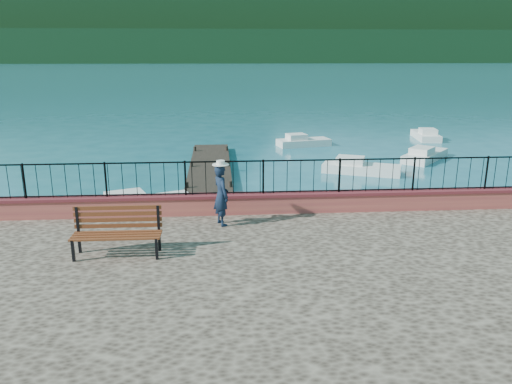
{
  "coord_description": "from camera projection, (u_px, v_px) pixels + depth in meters",
  "views": [
    {
      "loc": [
        -1.55,
        -10.01,
        5.67
      ],
      "look_at": [
        -0.63,
        2.0,
        2.3
      ],
      "focal_mm": 35.0,
      "sensor_mm": 36.0,
      "label": 1
    }
  ],
  "objects": [
    {
      "name": "boat_4",
      "position": [
        304.0,
        140.0,
        31.39
      ],
      "size": [
        3.49,
        1.99,
        0.8
      ],
      "primitive_type": "cube",
      "rotation": [
        0.0,
        0.0,
        0.22
      ],
      "color": "silver",
      "rests_on": "ground"
    },
    {
      "name": "ground",
      "position": [
        291.0,
        313.0,
        11.25
      ],
      "size": [
        2000.0,
        2000.0,
        0.0
      ],
      "primitive_type": "plane",
      "color": "#19596B",
      "rests_on": "ground"
    },
    {
      "name": "park_bench",
      "position": [
        118.0,
        242.0,
        11.33
      ],
      "size": [
        2.0,
        0.67,
        1.11
      ],
      "rotation": [
        0.0,
        0.0,
        -0.01
      ],
      "color": "black",
      "rests_on": "promenade"
    },
    {
      "name": "parapet",
      "position": [
        273.0,
        203.0,
        14.4
      ],
      "size": [
        28.0,
        0.46,
        0.58
      ],
      "primitive_type": "cube",
      "color": "#C65C47",
      "rests_on": "promenade"
    },
    {
      "name": "railing",
      "position": [
        274.0,
        177.0,
        14.2
      ],
      "size": [
        27.0,
        0.05,
        0.95
      ],
      "primitive_type": "cube",
      "color": "black",
      "rests_on": "parapet"
    },
    {
      "name": "hat",
      "position": [
        221.0,
        163.0,
        13.0
      ],
      "size": [
        0.44,
        0.44,
        0.12
      ],
      "primitive_type": "cylinder",
      "color": "white",
      "rests_on": "person"
    },
    {
      "name": "person",
      "position": [
        221.0,
        195.0,
        13.24
      ],
      "size": [
        0.59,
        0.7,
        1.64
      ],
      "primitive_type": "imported",
      "rotation": [
        0.0,
        0.0,
        1.97
      ],
      "color": "#101D32",
      "rests_on": "promenade"
    },
    {
      "name": "dock",
      "position": [
        209.0,
        179.0,
        22.59
      ],
      "size": [
        2.0,
        16.0,
        0.3
      ],
      "primitive_type": "cube",
      "color": "#2D231C",
      "rests_on": "ground"
    },
    {
      "name": "boat_0",
      "position": [
        141.0,
        200.0,
        18.44
      ],
      "size": [
        4.03,
        2.65,
        0.8
      ],
      "primitive_type": "cube",
      "rotation": [
        0.0,
        0.0,
        0.39
      ],
      "color": "silver",
      "rests_on": "ground"
    },
    {
      "name": "boat_1",
      "position": [
        362.0,
        165.0,
        24.26
      ],
      "size": [
        3.92,
        2.61,
        0.8
      ],
      "primitive_type": "cube",
      "rotation": [
        0.0,
        0.0,
        -0.39
      ],
      "color": "silver",
      "rests_on": "ground"
    },
    {
      "name": "companion_hill",
      "position": [
        413.0,
        58.0,
        565.01
      ],
      "size": [
        448.0,
        384.0,
        180.0
      ],
      "primitive_type": "ellipsoid",
      "color": "#142D23",
      "rests_on": "ground"
    },
    {
      "name": "boat_2",
      "position": [
        425.0,
        153.0,
        27.3
      ],
      "size": [
        3.53,
        3.75,
        0.8
      ],
      "primitive_type": "cube",
      "rotation": [
        0.0,
        0.0,
        0.85
      ],
      "color": "silver",
      "rests_on": "ground"
    },
    {
      "name": "far_forest",
      "position": [
        219.0,
        47.0,
        296.91
      ],
      "size": [
        900.0,
        60.0,
        18.0
      ],
      "primitive_type": "cube",
      "color": "black",
      "rests_on": "ground"
    },
    {
      "name": "boat_5",
      "position": [
        426.0,
        133.0,
        33.9
      ],
      "size": [
        1.79,
        3.56,
        0.8
      ],
      "primitive_type": "cube",
      "rotation": [
        0.0,
        0.0,
        1.42
      ],
      "color": "silver",
      "rests_on": "ground"
    },
    {
      "name": "foothills",
      "position": [
        219.0,
        29.0,
        351.02
      ],
      "size": [
        900.0,
        120.0,
        44.0
      ],
      "primitive_type": "cube",
      "color": "black",
      "rests_on": "ground"
    }
  ]
}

